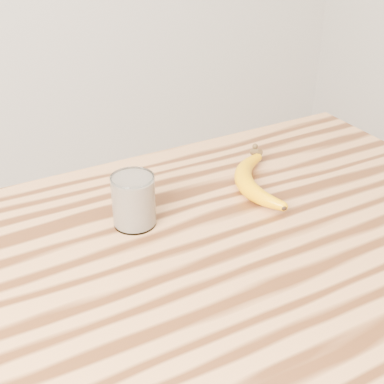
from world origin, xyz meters
TOP-DOWN VIEW (x-y plane):
  - table at (0.00, 0.00)m, footprint 1.20×0.80m
  - smoothie_glass at (-0.06, 0.15)m, footprint 0.08×0.08m
  - banana at (0.18, 0.16)m, footprint 0.21×0.32m

SIDE VIEW (x-z plane):
  - table at x=0.00m, z-range 0.32..1.22m
  - banana at x=0.18m, z-range 0.90..0.94m
  - smoothie_glass at x=-0.06m, z-range 0.90..1.00m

